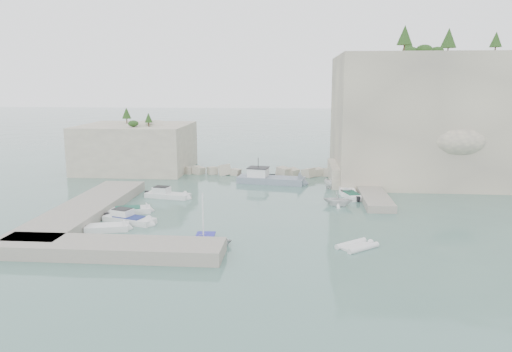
# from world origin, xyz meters

# --- Properties ---
(ground) EXTENTS (400.00, 400.00, 0.00)m
(ground) POSITION_xyz_m (0.00, 0.00, 0.00)
(ground) COLOR #4D746A
(ground) RESTS_ON ground
(cliff_east) EXTENTS (26.00, 22.00, 17.00)m
(cliff_east) POSITION_xyz_m (23.00, 23.00, 8.50)
(cliff_east) COLOR beige
(cliff_east) RESTS_ON ground
(cliff_terrace) EXTENTS (8.00, 10.00, 2.50)m
(cliff_terrace) POSITION_xyz_m (13.00, 18.00, 1.25)
(cliff_terrace) COLOR beige
(cliff_terrace) RESTS_ON ground
(outcrop_west) EXTENTS (16.00, 14.00, 7.00)m
(outcrop_west) POSITION_xyz_m (-20.00, 25.00, 3.50)
(outcrop_west) COLOR beige
(outcrop_west) RESTS_ON ground
(quay_west) EXTENTS (5.00, 24.00, 1.10)m
(quay_west) POSITION_xyz_m (-17.00, -1.00, 0.55)
(quay_west) COLOR #9E9689
(quay_west) RESTS_ON ground
(quay_south) EXTENTS (18.00, 4.00, 1.10)m
(quay_south) POSITION_xyz_m (-10.00, -12.50, 0.55)
(quay_south) COLOR #9E9689
(quay_south) RESTS_ON ground
(ledge_east) EXTENTS (3.00, 16.00, 0.80)m
(ledge_east) POSITION_xyz_m (13.50, 10.00, 0.40)
(ledge_east) COLOR #9E9689
(ledge_east) RESTS_ON ground
(breakwater) EXTENTS (28.00, 3.00, 1.40)m
(breakwater) POSITION_xyz_m (-1.00, 22.00, 0.70)
(breakwater) COLOR beige
(breakwater) RESTS_ON ground
(motorboat_a) EXTENTS (6.04, 2.90, 1.40)m
(motorboat_a) POSITION_xyz_m (-10.54, 7.17, 0.00)
(motorboat_a) COLOR silver
(motorboat_a) RESTS_ON ground
(motorboat_d) EXTENTS (6.10, 3.64, 1.40)m
(motorboat_d) POSITION_xyz_m (-11.59, -3.39, 0.00)
(motorboat_d) COLOR silver
(motorboat_d) RESTS_ON ground
(motorboat_c) EXTENTS (5.42, 3.41, 0.70)m
(motorboat_c) POSITION_xyz_m (-12.92, 0.03, 0.00)
(motorboat_c) COLOR silver
(motorboat_c) RESTS_ON ground
(motorboat_e) EXTENTS (4.57, 2.81, 0.70)m
(motorboat_e) POSITION_xyz_m (-12.75, -6.14, 0.00)
(motorboat_e) COLOR silver
(motorboat_e) RESTS_ON ground
(rowboat) EXTENTS (5.00, 3.70, 1.00)m
(rowboat) POSITION_xyz_m (-3.11, -9.53, 0.00)
(rowboat) COLOR silver
(rowboat) RESTS_ON ground
(inflatable_dinghy) EXTENTS (3.89, 3.67, 0.44)m
(inflatable_dinghy) POSITION_xyz_m (9.64, -9.12, 0.00)
(inflatable_dinghy) COLOR silver
(inflatable_dinghy) RESTS_ON ground
(tender_east_a) EXTENTS (3.64, 3.29, 1.69)m
(tender_east_a) POSITION_xyz_m (9.16, 5.02, 0.00)
(tender_east_a) COLOR white
(tender_east_a) RESTS_ON ground
(tender_east_b) EXTENTS (2.73, 4.84, 0.70)m
(tender_east_b) POSITION_xyz_m (11.01, 8.98, 0.00)
(tender_east_b) COLOR white
(tender_east_b) RESTS_ON ground
(tender_east_c) EXTENTS (1.83, 5.62, 0.70)m
(tender_east_c) POSITION_xyz_m (10.78, 11.97, 0.00)
(tender_east_c) COLOR white
(tender_east_c) RESTS_ON ground
(tender_east_d) EXTENTS (4.22, 2.09, 1.56)m
(tender_east_d) POSITION_xyz_m (10.05, 13.99, 0.00)
(tender_east_d) COLOR white
(tender_east_d) RESTS_ON ground
(work_boat) EXTENTS (10.17, 4.53, 2.20)m
(work_boat) POSITION_xyz_m (1.13, 16.68, 0.00)
(work_boat) COLOR slate
(work_boat) RESTS_ON ground
(rowboat_mast) EXTENTS (0.10, 0.10, 4.20)m
(rowboat_mast) POSITION_xyz_m (-3.11, -9.53, 2.60)
(rowboat_mast) COLOR white
(rowboat_mast) RESTS_ON rowboat
(vegetation) EXTENTS (53.48, 13.88, 13.40)m
(vegetation) POSITION_xyz_m (17.83, 24.40, 17.93)
(vegetation) COLOR #1E4219
(vegetation) RESTS_ON ground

